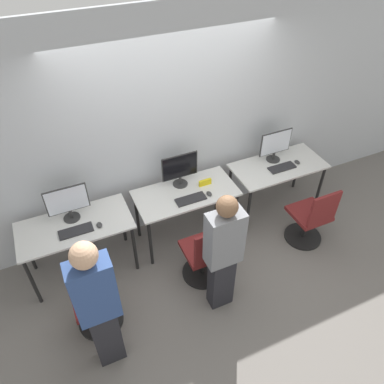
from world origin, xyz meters
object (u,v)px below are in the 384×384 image
(office_chair_right, at_px, (311,220))
(keyboard_center, at_px, (191,199))
(keyboard_right, at_px, (282,168))
(office_chair_left, at_px, (97,305))
(monitor_right, at_px, (275,145))
(mouse_center, at_px, (209,194))
(keyboard_left, at_px, (76,231))
(person_left, at_px, (98,304))
(mouse_left, at_px, (99,225))
(monitor_left, at_px, (67,202))
(mouse_right, at_px, (297,162))
(office_chair_center, at_px, (205,256))
(person_center, at_px, (223,252))
(monitor_center, at_px, (180,169))

(office_chair_right, bearing_deg, keyboard_center, 157.70)
(keyboard_right, bearing_deg, office_chair_left, -164.28)
(monitor_right, bearing_deg, keyboard_center, -167.96)
(mouse_center, distance_m, monitor_right, 1.16)
(keyboard_left, xyz_separation_m, monitor_right, (2.67, 0.25, 0.23))
(keyboard_right, height_order, office_chair_right, office_chair_right)
(office_chair_left, distance_m, keyboard_right, 2.81)
(person_left, bearing_deg, mouse_left, 77.02)
(person_left, relative_size, mouse_center, 18.53)
(keyboard_left, bearing_deg, mouse_left, -4.38)
(monitor_left, height_order, keyboard_center, monitor_left)
(keyboard_left, xyz_separation_m, mouse_right, (2.92, 0.05, 0.01))
(office_chair_right, bearing_deg, keyboard_right, 95.32)
(office_chair_center, bearing_deg, office_chair_left, -174.46)
(mouse_left, bearing_deg, person_left, -102.98)
(person_center, bearing_deg, keyboard_right, 35.62)
(mouse_center, bearing_deg, person_left, -146.48)
(monitor_left, xyz_separation_m, keyboard_left, (0.00, -0.23, -0.23))
(monitor_right, bearing_deg, mouse_center, -165.13)
(monitor_left, bearing_deg, keyboard_right, -4.09)
(person_left, bearing_deg, monitor_right, 26.52)
(mouse_right, bearing_deg, person_left, -158.75)
(keyboard_left, relative_size, office_chair_center, 0.40)
(person_center, bearing_deg, mouse_right, 31.61)
(monitor_left, bearing_deg, monitor_center, 2.24)
(person_center, distance_m, office_chair_right, 1.57)
(office_chair_left, distance_m, monitor_right, 2.91)
(mouse_left, xyz_separation_m, monitor_right, (2.42, 0.27, 0.22))
(keyboard_left, relative_size, person_left, 0.22)
(person_left, relative_size, monitor_center, 3.67)
(keyboard_right, distance_m, mouse_right, 0.25)
(office_chair_left, xyz_separation_m, person_left, (0.01, -0.37, 0.54))
(office_chair_center, distance_m, monitor_right, 1.75)
(person_left, bearing_deg, mouse_center, 33.52)
(mouse_left, relative_size, keyboard_center, 0.25)
(office_chair_right, bearing_deg, keyboard_left, 167.41)
(keyboard_center, relative_size, monitor_right, 0.80)
(monitor_center, distance_m, keyboard_center, 0.39)
(keyboard_left, bearing_deg, keyboard_center, -1.61)
(monitor_left, bearing_deg, mouse_left, -44.69)
(person_left, bearing_deg, keyboard_center, 38.17)
(office_chair_center, bearing_deg, person_left, -158.70)
(mouse_right, bearing_deg, office_chair_left, -165.33)
(monitor_left, xyz_separation_m, keyboard_center, (1.33, -0.27, -0.23))
(person_center, bearing_deg, monitor_left, 137.10)
(mouse_center, relative_size, monitor_right, 0.20)
(mouse_right, bearing_deg, monitor_left, 176.50)
(office_chair_left, height_order, monitor_right, monitor_right)
(mouse_center, relative_size, keyboard_right, 0.25)
(monitor_right, bearing_deg, keyboard_left, -174.71)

